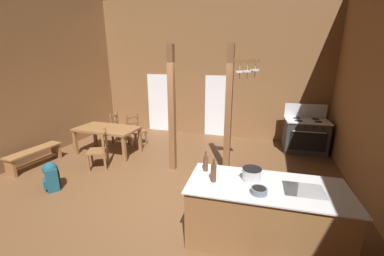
{
  "coord_description": "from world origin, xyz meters",
  "views": [
    {
      "loc": [
        1.96,
        -3.82,
        2.58
      ],
      "look_at": [
        0.49,
        0.85,
        1.15
      ],
      "focal_mm": 22.27,
      "sensor_mm": 36.0,
      "label": 1
    }
  ],
  "objects_px": {
    "stove_range": "(305,135)",
    "bottle_tall_on_counter": "(214,172)",
    "bench_along_left_wall": "(35,155)",
    "mixing_bowl_on_counter": "(259,191)",
    "bottle_short_on_counter": "(206,163)",
    "ladderback_chair_near_window": "(119,128)",
    "ladderback_chair_by_post": "(100,150)",
    "kitchen_island": "(264,214)",
    "backpack": "(51,175)",
    "ladderback_chair_at_table_end": "(136,130)",
    "dining_table": "(107,131)",
    "stockpot_on_counter": "(252,174)"
  },
  "relations": [
    {
      "from": "kitchen_island",
      "to": "ladderback_chair_near_window",
      "type": "relative_size",
      "value": 2.32
    },
    {
      "from": "kitchen_island",
      "to": "ladderback_chair_at_table_end",
      "type": "xyz_separation_m",
      "value": [
        -3.88,
        3.1,
        -0.0
      ]
    },
    {
      "from": "bench_along_left_wall",
      "to": "mixing_bowl_on_counter",
      "type": "bearing_deg",
      "value": -12.4
    },
    {
      "from": "kitchen_island",
      "to": "bottle_short_on_counter",
      "type": "distance_m",
      "value": 1.1
    },
    {
      "from": "dining_table",
      "to": "stockpot_on_counter",
      "type": "distance_m",
      "value": 4.6
    },
    {
      "from": "kitchen_island",
      "to": "backpack",
      "type": "xyz_separation_m",
      "value": [
        -4.13,
        0.2,
        -0.14
      ]
    },
    {
      "from": "ladderback_chair_near_window",
      "to": "bottle_short_on_counter",
      "type": "xyz_separation_m",
      "value": [
        3.61,
        -2.98,
        0.58
      ]
    },
    {
      "from": "stove_range",
      "to": "stockpot_on_counter",
      "type": "xyz_separation_m",
      "value": [
        -1.24,
        -3.95,
        0.52
      ]
    },
    {
      "from": "dining_table",
      "to": "ladderback_chair_at_table_end",
      "type": "bearing_deg",
      "value": 66.16
    },
    {
      "from": "ladderback_chair_by_post",
      "to": "mixing_bowl_on_counter",
      "type": "distance_m",
      "value": 4.12
    },
    {
      "from": "ladderback_chair_at_table_end",
      "to": "bottle_short_on_counter",
      "type": "bearing_deg",
      "value": -44.52
    },
    {
      "from": "bottle_short_on_counter",
      "to": "stockpot_on_counter",
      "type": "bearing_deg",
      "value": -8.27
    },
    {
      "from": "bench_along_left_wall",
      "to": "bottle_short_on_counter",
      "type": "relative_size",
      "value": 4.13
    },
    {
      "from": "kitchen_island",
      "to": "stockpot_on_counter",
      "type": "relative_size",
      "value": 6.52
    },
    {
      "from": "stove_range",
      "to": "ladderback_chair_by_post",
      "type": "height_order",
      "value": "stove_range"
    },
    {
      "from": "ladderback_chair_near_window",
      "to": "mixing_bowl_on_counter",
      "type": "height_order",
      "value": "mixing_bowl_on_counter"
    },
    {
      "from": "stove_range",
      "to": "ladderback_chair_near_window",
      "type": "relative_size",
      "value": 1.39
    },
    {
      "from": "stove_range",
      "to": "ladderback_chair_near_window",
      "type": "bearing_deg",
      "value": -171.04
    },
    {
      "from": "bench_along_left_wall",
      "to": "bottle_tall_on_counter",
      "type": "height_order",
      "value": "bottle_tall_on_counter"
    },
    {
      "from": "ladderback_chair_by_post",
      "to": "bottle_tall_on_counter",
      "type": "bearing_deg",
      "value": -25.24
    },
    {
      "from": "backpack",
      "to": "bench_along_left_wall",
      "type": "bearing_deg",
      "value": 150.75
    },
    {
      "from": "dining_table",
      "to": "mixing_bowl_on_counter",
      "type": "distance_m",
      "value": 4.86
    },
    {
      "from": "ladderback_chair_at_table_end",
      "to": "stockpot_on_counter",
      "type": "height_order",
      "value": "stockpot_on_counter"
    },
    {
      "from": "bottle_tall_on_counter",
      "to": "bottle_short_on_counter",
      "type": "xyz_separation_m",
      "value": [
        -0.19,
        0.3,
        -0.01
      ]
    },
    {
      "from": "ladderback_chair_near_window",
      "to": "mixing_bowl_on_counter",
      "type": "relative_size",
      "value": 4.45
    },
    {
      "from": "kitchen_island",
      "to": "ladderback_chair_by_post",
      "type": "height_order",
      "value": "ladderback_chair_by_post"
    },
    {
      "from": "ladderback_chair_near_window",
      "to": "bottle_tall_on_counter",
      "type": "bearing_deg",
      "value": -40.73
    },
    {
      "from": "stove_range",
      "to": "bottle_short_on_counter",
      "type": "height_order",
      "value": "stove_range"
    },
    {
      "from": "bench_along_left_wall",
      "to": "ladderback_chair_near_window",
      "type": "bearing_deg",
      "value": 67.59
    },
    {
      "from": "stove_range",
      "to": "bench_along_left_wall",
      "type": "relative_size",
      "value": 1.0
    },
    {
      "from": "stove_range",
      "to": "mixing_bowl_on_counter",
      "type": "distance_m",
      "value": 4.45
    },
    {
      "from": "kitchen_island",
      "to": "bottle_short_on_counter",
      "type": "relative_size",
      "value": 6.92
    },
    {
      "from": "ladderback_chair_by_post",
      "to": "mixing_bowl_on_counter",
      "type": "height_order",
      "value": "mixing_bowl_on_counter"
    },
    {
      "from": "kitchen_island",
      "to": "stockpot_on_counter",
      "type": "distance_m",
      "value": 0.59
    },
    {
      "from": "stove_range",
      "to": "bottle_tall_on_counter",
      "type": "relative_size",
      "value": 3.81
    },
    {
      "from": "kitchen_island",
      "to": "backpack",
      "type": "height_order",
      "value": "kitchen_island"
    },
    {
      "from": "backpack",
      "to": "bottle_tall_on_counter",
      "type": "distance_m",
      "value": 3.5
    },
    {
      "from": "kitchen_island",
      "to": "mixing_bowl_on_counter",
      "type": "distance_m",
      "value": 0.56
    },
    {
      "from": "ladderback_chair_near_window",
      "to": "bottle_tall_on_counter",
      "type": "xyz_separation_m",
      "value": [
        3.8,
        -3.27,
        0.59
      ]
    },
    {
      "from": "stockpot_on_counter",
      "to": "bottle_tall_on_counter",
      "type": "bearing_deg",
      "value": -159.21
    },
    {
      "from": "ladderback_chair_at_table_end",
      "to": "bench_along_left_wall",
      "type": "height_order",
      "value": "ladderback_chair_at_table_end"
    },
    {
      "from": "stove_range",
      "to": "dining_table",
      "type": "xyz_separation_m",
      "value": [
        -5.29,
        -1.8,
        0.17
      ]
    },
    {
      "from": "bench_along_left_wall",
      "to": "backpack",
      "type": "relative_size",
      "value": 2.21
    },
    {
      "from": "stockpot_on_counter",
      "to": "bottle_tall_on_counter",
      "type": "height_order",
      "value": "bottle_tall_on_counter"
    },
    {
      "from": "dining_table",
      "to": "bottle_short_on_counter",
      "type": "bearing_deg",
      "value": -31.5
    },
    {
      "from": "stove_range",
      "to": "backpack",
      "type": "distance_m",
      "value": 6.43
    },
    {
      "from": "ladderback_chair_near_window",
      "to": "backpack",
      "type": "xyz_separation_m",
      "value": [
        0.39,
        -2.97,
        -0.14
      ]
    },
    {
      "from": "stove_range",
      "to": "ladderback_chair_at_table_end",
      "type": "bearing_deg",
      "value": -169.21
    },
    {
      "from": "mixing_bowl_on_counter",
      "to": "bottle_tall_on_counter",
      "type": "relative_size",
      "value": 0.62
    },
    {
      "from": "dining_table",
      "to": "backpack",
      "type": "relative_size",
      "value": 2.89
    }
  ]
}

